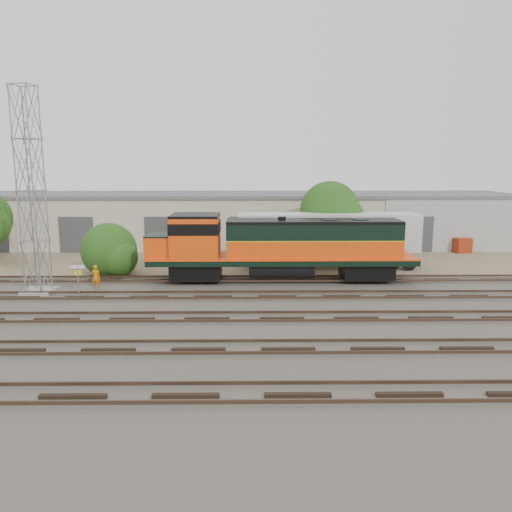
{
  "coord_description": "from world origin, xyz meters",
  "views": [
    {
      "loc": [
        2.31,
        -28.58,
        8.16
      ],
      "look_at": [
        2.69,
        4.0,
        2.2
      ],
      "focal_mm": 35.0,
      "sensor_mm": 36.0,
      "label": 1
    }
  ],
  "objects_px": {
    "locomotive": "(277,246)",
    "semi_trailer": "(332,234)",
    "signal_tower": "(31,195)",
    "worker": "(96,277)"
  },
  "relations": [
    {
      "from": "locomotive",
      "to": "signal_tower",
      "type": "xyz_separation_m",
      "value": [
        -15.63,
        -2.93,
        3.75
      ]
    },
    {
      "from": "worker",
      "to": "locomotive",
      "type": "bearing_deg",
      "value": -173.89
    },
    {
      "from": "locomotive",
      "to": "signal_tower",
      "type": "bearing_deg",
      "value": -169.37
    },
    {
      "from": "locomotive",
      "to": "worker",
      "type": "relative_size",
      "value": 11.64
    },
    {
      "from": "locomotive",
      "to": "semi_trailer",
      "type": "relative_size",
      "value": 1.32
    },
    {
      "from": "locomotive",
      "to": "worker",
      "type": "xyz_separation_m",
      "value": [
        -12.21,
        -1.96,
        -1.76
      ]
    },
    {
      "from": "signal_tower",
      "to": "worker",
      "type": "bearing_deg",
      "value": 15.92
    },
    {
      "from": "semi_trailer",
      "to": "locomotive",
      "type": "bearing_deg",
      "value": -134.78
    },
    {
      "from": "worker",
      "to": "signal_tower",
      "type": "bearing_deg",
      "value": 12.91
    },
    {
      "from": "signal_tower",
      "to": "semi_trailer",
      "type": "xyz_separation_m",
      "value": [
        20.26,
        7.62,
        -3.56
      ]
    }
  ]
}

